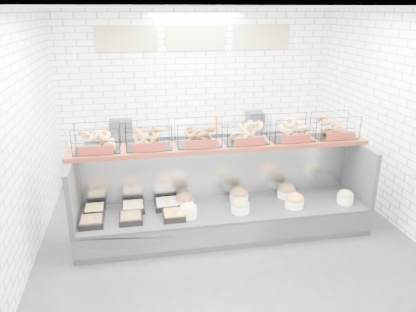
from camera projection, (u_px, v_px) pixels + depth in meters
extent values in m
plane|color=black|center=(229.00, 244.00, 5.47)|extent=(5.50, 5.50, 0.00)
cube|color=silver|center=(196.00, 94.00, 7.50)|extent=(5.00, 0.02, 3.00)
cube|color=silver|center=(14.00, 150.00, 4.53)|extent=(0.02, 5.50, 3.00)
cube|color=silver|center=(414.00, 128.00, 5.39)|extent=(0.02, 5.50, 3.00)
cube|color=white|center=(234.00, 8.00, 4.45)|extent=(5.00, 5.50, 0.02)
cube|color=tan|center=(126.00, 39.00, 6.92)|extent=(1.05, 0.03, 0.42)
cube|color=tan|center=(196.00, 38.00, 7.13)|extent=(1.05, 0.03, 0.42)
cube|color=tan|center=(261.00, 37.00, 7.34)|extent=(1.05, 0.03, 0.42)
cube|color=black|center=(224.00, 220.00, 5.68)|extent=(4.00, 0.90, 0.40)
cube|color=#93969B|center=(232.00, 235.00, 5.27)|extent=(4.00, 0.03, 0.28)
cube|color=#93969B|center=(219.00, 170.00, 5.85)|extent=(4.00, 0.08, 0.80)
cube|color=black|center=(73.00, 192.00, 5.14)|extent=(0.06, 0.90, 0.80)
cube|color=black|center=(359.00, 171.00, 5.81)|extent=(0.06, 0.90, 0.80)
cube|color=black|center=(92.00, 222.00, 5.14)|extent=(0.30, 0.30, 0.08)
cube|color=brown|center=(92.00, 220.00, 5.13)|extent=(0.25, 0.25, 0.04)
cube|color=gold|center=(90.00, 220.00, 5.01)|extent=(0.06, 0.01, 0.08)
cube|color=black|center=(95.00, 210.00, 5.44)|extent=(0.27, 0.27, 0.08)
cube|color=#CDC769|center=(94.00, 208.00, 5.43)|extent=(0.23, 0.23, 0.04)
cube|color=gold|center=(94.00, 207.00, 5.32)|extent=(0.06, 0.01, 0.08)
cube|color=black|center=(131.00, 219.00, 5.22)|extent=(0.30, 0.30, 0.08)
cube|color=brown|center=(131.00, 216.00, 5.21)|extent=(0.25, 0.25, 0.04)
cube|color=gold|center=(131.00, 216.00, 5.10)|extent=(0.06, 0.01, 0.08)
cube|color=black|center=(133.00, 208.00, 5.51)|extent=(0.31, 0.31, 0.08)
cube|color=#D8BC85|center=(133.00, 205.00, 5.50)|extent=(0.26, 0.26, 0.04)
cube|color=gold|center=(133.00, 205.00, 5.38)|extent=(0.06, 0.01, 0.08)
cube|color=black|center=(174.00, 216.00, 5.30)|extent=(0.29, 0.29, 0.08)
cube|color=orange|center=(174.00, 213.00, 5.29)|extent=(0.25, 0.25, 0.04)
cube|color=gold|center=(175.00, 213.00, 5.18)|extent=(0.06, 0.01, 0.08)
cube|color=black|center=(167.00, 205.00, 5.60)|extent=(0.33, 0.33, 0.08)
cube|color=white|center=(167.00, 202.00, 5.59)|extent=(0.28, 0.28, 0.04)
cube|color=gold|center=(168.00, 202.00, 5.46)|extent=(0.06, 0.01, 0.08)
cylinder|color=white|center=(188.00, 213.00, 5.34)|extent=(0.24, 0.24, 0.11)
ellipsoid|color=#DCB587|center=(188.00, 209.00, 5.32)|extent=(0.23, 0.23, 0.16)
cylinder|color=white|center=(184.00, 202.00, 5.63)|extent=(0.25, 0.25, 0.11)
ellipsoid|color=brown|center=(184.00, 199.00, 5.61)|extent=(0.25, 0.25, 0.17)
cylinder|color=white|center=(240.00, 208.00, 5.47)|extent=(0.25, 0.25, 0.11)
ellipsoid|color=olive|center=(240.00, 204.00, 5.45)|extent=(0.25, 0.25, 0.17)
cylinder|color=white|center=(239.00, 197.00, 5.78)|extent=(0.26, 0.26, 0.11)
ellipsoid|color=brown|center=(239.00, 193.00, 5.76)|extent=(0.26, 0.26, 0.18)
cylinder|color=white|center=(294.00, 203.00, 5.61)|extent=(0.26, 0.26, 0.11)
ellipsoid|color=#C6632A|center=(295.00, 199.00, 5.59)|extent=(0.26, 0.26, 0.18)
cylinder|color=white|center=(286.00, 193.00, 5.91)|extent=(0.26, 0.26, 0.11)
ellipsoid|color=brown|center=(287.00, 189.00, 5.89)|extent=(0.26, 0.26, 0.18)
cylinder|color=white|center=(345.00, 199.00, 5.73)|extent=(0.22, 0.22, 0.11)
ellipsoid|color=#7E944B|center=(346.00, 195.00, 5.71)|extent=(0.22, 0.22, 0.15)
cube|color=#3D150D|center=(222.00, 146.00, 5.53)|extent=(4.10, 0.50, 0.06)
cube|color=black|center=(97.00, 138.00, 5.18)|extent=(0.60, 0.38, 0.34)
cube|color=#54160F|center=(96.00, 151.00, 5.03)|extent=(0.42, 0.02, 0.11)
cube|color=black|center=(148.00, 135.00, 5.29)|extent=(0.60, 0.38, 0.34)
cube|color=#54160F|center=(149.00, 147.00, 5.14)|extent=(0.42, 0.02, 0.11)
cube|color=black|center=(198.00, 133.00, 5.41)|extent=(0.60, 0.38, 0.34)
cube|color=#54160F|center=(200.00, 145.00, 5.25)|extent=(0.42, 0.02, 0.11)
cube|color=black|center=(245.00, 130.00, 5.52)|extent=(0.60, 0.38, 0.34)
cube|color=#54160F|center=(249.00, 142.00, 5.37)|extent=(0.42, 0.02, 0.11)
cube|color=black|center=(291.00, 128.00, 5.63)|extent=(0.60, 0.38, 0.34)
cube|color=#54160F|center=(296.00, 139.00, 5.48)|extent=(0.42, 0.02, 0.11)
cube|color=black|center=(335.00, 125.00, 5.75)|extent=(0.60, 0.38, 0.34)
cube|color=#54160F|center=(341.00, 136.00, 5.59)|extent=(0.42, 0.02, 0.11)
cube|color=#93969B|center=(199.00, 153.00, 7.56)|extent=(4.00, 0.60, 0.90)
cube|color=black|center=(121.00, 127.00, 7.18)|extent=(0.40, 0.30, 0.24)
cube|color=silver|center=(182.00, 126.00, 7.34)|extent=(0.35, 0.28, 0.18)
cylinder|color=#CC6F33|center=(217.00, 122.00, 7.50)|extent=(0.09, 0.09, 0.22)
cube|color=black|center=(255.00, 120.00, 7.51)|extent=(0.30, 0.30, 0.30)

